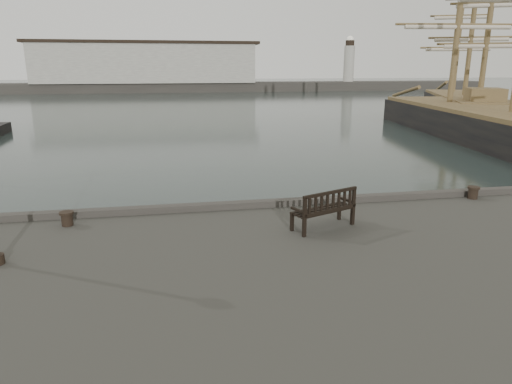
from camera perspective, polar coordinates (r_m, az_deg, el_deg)
ground at (r=13.86m, az=4.55°, el=-7.61°), size 400.00×400.00×0.00m
breakwater at (r=104.31m, az=-11.54°, el=14.51°), size 140.00×9.50×12.20m
bench at (r=11.32m, az=8.45°, el=-3.00°), size 1.75×1.17×0.96m
bollard_left at (r=12.34m, az=-22.55°, el=-3.10°), size 0.41×0.41×0.36m
bollard_right at (r=15.19m, az=25.50°, el=-0.08°), size 0.43×0.43×0.37m
tall_ship_main at (r=37.12m, az=29.04°, el=6.16°), size 11.41×34.87×25.69m
tall_ship_far at (r=55.51m, az=24.39°, el=9.23°), size 14.86×24.95×21.34m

